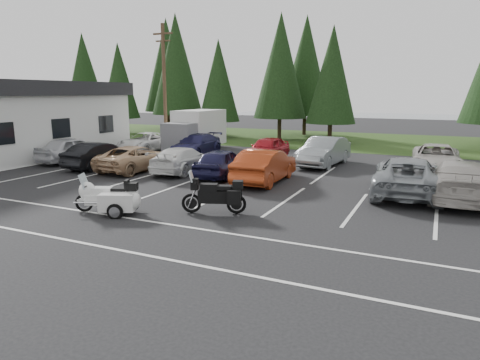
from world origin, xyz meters
name	(u,v)px	position (x,y,z in m)	size (l,w,h in m)	color
ground	(202,198)	(0.00, 0.00, 0.00)	(120.00, 120.00, 0.00)	black
grass_strip	(336,140)	(0.00, 24.00, 0.01)	(80.00, 16.00, 0.01)	#1C3611
lake_water	(408,121)	(4.00, 55.00, 0.00)	(70.00, 50.00, 0.02)	slate
utility_pole	(164,85)	(-10.00, 12.00, 4.70)	(1.60, 0.26, 9.00)	#473321
box_truck	(193,131)	(-8.00, 12.50, 1.45)	(2.40, 5.60, 2.90)	silver
stall_markings	(225,188)	(0.00, 2.00, 0.00)	(32.00, 16.00, 0.01)	silver
conifer_0	(84,74)	(-28.00, 22.50, 6.23)	(4.58, 4.58, 10.66)	#332316
conifer_1	(119,81)	(-22.00, 21.20, 5.39)	(3.96, 3.96, 9.22)	#332316
conifer_2	(176,64)	(-16.00, 22.80, 6.95)	(5.10, 5.10, 11.89)	#332316
conifer_3	(219,81)	(-10.50, 21.40, 5.27)	(3.87, 3.87, 9.02)	#332316
conifer_4	(281,66)	(-5.00, 22.90, 6.53)	(4.80, 4.80, 11.17)	#332316
conifer_5	(332,75)	(0.00, 21.60, 5.63)	(4.14, 4.14, 9.63)	#332316
conifer_back_a	(167,65)	(-20.00, 27.00, 7.19)	(5.28, 5.28, 12.30)	#332316
conifer_back_b	(306,66)	(-4.00, 27.50, 6.77)	(4.97, 4.97, 11.58)	#332316
car_near_0	(72,149)	(-11.84, 4.67, 0.78)	(1.84, 4.56, 1.55)	silver
car_near_1	(100,155)	(-8.87, 3.81, 0.73)	(1.54, 4.40, 1.45)	black
car_near_2	(136,158)	(-6.43, 3.99, 0.68)	(2.26, 4.90, 1.36)	tan
car_near_3	(183,160)	(-3.84, 4.61, 0.67)	(1.88, 4.64, 1.35)	silver
car_near_4	(222,163)	(-1.38, 4.37, 0.72)	(1.71, 4.25, 1.45)	#171638
car_near_5	(265,166)	(1.09, 4.06, 0.79)	(1.67, 4.80, 1.58)	#A03514
car_near_6	(407,176)	(7.39, 4.14, 0.79)	(2.62, 5.69, 1.58)	gray
car_near_7	(460,180)	(9.33, 3.98, 0.80)	(2.25, 5.53, 1.60)	#A49E97
car_far_0	(146,142)	(-10.72, 10.44, 0.68)	(2.26, 4.90, 1.36)	white
car_far_1	(196,145)	(-6.51, 10.47, 0.71)	(1.99, 4.88, 1.42)	#1D1D48
car_far_2	(267,148)	(-1.32, 10.49, 0.72)	(1.71, 4.25, 1.45)	maroon
car_far_3	(324,151)	(2.44, 9.90, 0.82)	(1.74, 5.00, 1.65)	slate
car_far_4	(436,158)	(8.41, 10.35, 0.73)	(2.43, 5.28, 1.47)	#A9A39B
touring_motorcycle	(107,193)	(-2.06, -3.17, 0.70)	(2.54, 0.78, 1.41)	white
cargo_trailer	(119,204)	(-1.42, -3.32, 0.40)	(1.74, 0.98, 0.80)	silver
adventure_motorcycle	(214,192)	(1.47, -1.73, 0.77)	(2.53, 0.88, 1.54)	black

